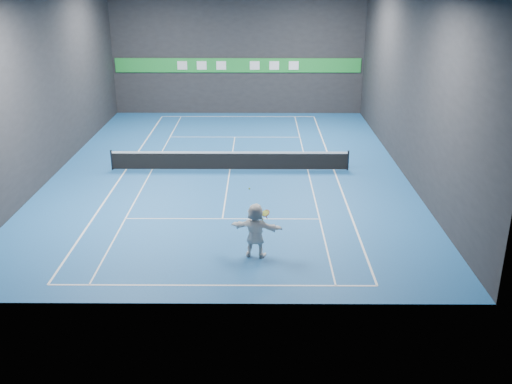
{
  "coord_description": "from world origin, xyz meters",
  "views": [
    {
      "loc": [
        1.56,
        -28.44,
        9.73
      ],
      "look_at": [
        1.43,
        -7.13,
        1.5
      ],
      "focal_mm": 40.0,
      "sensor_mm": 36.0,
      "label": 1
    }
  ],
  "objects_px": {
    "tennis_net": "(230,160)",
    "tennis_ball": "(249,189)",
    "player": "(256,230)",
    "tennis_racket": "(265,214)"
  },
  "relations": [
    {
      "from": "player",
      "to": "tennis_racket",
      "type": "distance_m",
      "value": 0.71
    },
    {
      "from": "tennis_ball",
      "to": "tennis_racket",
      "type": "relative_size",
      "value": 0.12
    },
    {
      "from": "tennis_net",
      "to": "tennis_racket",
      "type": "relative_size",
      "value": 22.62
    },
    {
      "from": "tennis_ball",
      "to": "tennis_net",
      "type": "distance_m",
      "value": 9.89
    },
    {
      "from": "player",
      "to": "tennis_net",
      "type": "xyz_separation_m",
      "value": [
        -1.43,
        9.76,
        -0.49
      ]
    },
    {
      "from": "tennis_ball",
      "to": "player",
      "type": "bearing_deg",
      "value": -36.24
    },
    {
      "from": "player",
      "to": "tennis_net",
      "type": "relative_size",
      "value": 0.16
    },
    {
      "from": "player",
      "to": "tennis_net",
      "type": "distance_m",
      "value": 9.87
    },
    {
      "from": "tennis_net",
      "to": "tennis_racket",
      "type": "height_order",
      "value": "tennis_racket"
    },
    {
      "from": "tennis_net",
      "to": "tennis_ball",
      "type": "bearing_deg",
      "value": -82.82
    }
  ]
}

